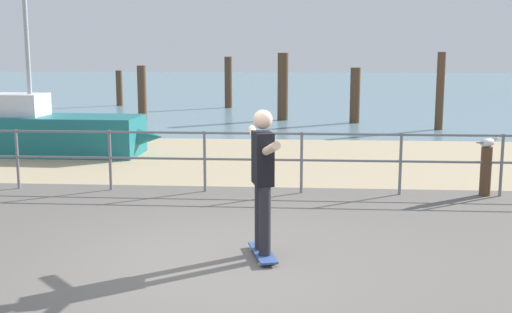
{
  "coord_description": "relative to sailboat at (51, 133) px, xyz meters",
  "views": [
    {
      "loc": [
        0.85,
        -6.9,
        2.4
      ],
      "look_at": [
        0.21,
        2.0,
        0.9
      ],
      "focal_mm": 44.85,
      "sensor_mm": 36.0,
      "label": 1
    }
  ],
  "objects": [
    {
      "name": "groyne_post_3",
      "position": [
        5.06,
        7.56,
        0.62
      ],
      "size": [
        0.36,
        0.36,
        2.28
      ],
      "primitive_type": "cylinder",
      "color": "#513826",
      "rests_on": "ground"
    },
    {
      "name": "groyne_post_0",
      "position": [
        -2.06,
        12.68,
        0.24
      ],
      "size": [
        0.27,
        0.27,
        1.51
      ],
      "primitive_type": "cylinder",
      "color": "#513826",
      "rests_on": "ground"
    },
    {
      "name": "ground_plane",
      "position": [
        4.87,
        -8.22,
        -0.52
      ],
      "size": [
        24.0,
        10.0,
        0.04
      ],
      "primitive_type": "cube",
      "color": "#605B56",
      "rests_on": "ground"
    },
    {
      "name": "railing_fence",
      "position": [
        3.28,
        -3.62,
        0.18
      ],
      "size": [
        14.7,
        0.05,
        1.05
      ],
      "color": "slate",
      "rests_on": "ground"
    },
    {
      "name": "beach_strip",
      "position": [
        4.87,
        -0.22,
        -0.52
      ],
      "size": [
        24.0,
        6.0,
        0.04
      ],
      "primitive_type": "cube",
      "color": "tan",
      "rests_on": "ground"
    },
    {
      "name": "skateboard",
      "position": [
        5.28,
        -7.01,
        -0.45
      ],
      "size": [
        0.4,
        0.82,
        0.08
      ],
      "color": "#334C8C",
      "rests_on": "ground"
    },
    {
      "name": "sailboat",
      "position": [
        0.0,
        0.0,
        0.0
      ],
      "size": [
        4.98,
        1.53,
        4.6
      ],
      "color": "#19666B",
      "rests_on": "ground"
    },
    {
      "name": "groyne_post_1",
      "position": [
        0.31,
        7.17,
        0.41
      ],
      "size": [
        0.3,
        0.3,
        1.86
      ],
      "primitive_type": "cylinder",
      "color": "#513826",
      "rests_on": "ground"
    },
    {
      "name": "bollard_short",
      "position": [
        8.74,
        -3.59,
        -0.1
      ],
      "size": [
        0.18,
        0.18,
        0.83
      ],
      "primitive_type": "cylinder",
      "color": "#513826",
      "rests_on": "ground"
    },
    {
      "name": "groyne_post_2",
      "position": [
        2.69,
        12.05,
        0.53
      ],
      "size": [
        0.31,
        0.31,
        2.1
      ],
      "primitive_type": "cylinder",
      "color": "#513826",
      "rests_on": "ground"
    },
    {
      "name": "skateboarder",
      "position": [
        5.28,
        -7.01,
        0.5
      ],
      "size": [
        0.46,
        1.42,
        1.65
      ],
      "color": "#26262B",
      "rests_on": "skateboard"
    },
    {
      "name": "seagull",
      "position": [
        8.75,
        -3.58,
        0.39
      ],
      "size": [
        0.43,
        0.31,
        0.18
      ],
      "color": "white",
      "rests_on": "bollard_short"
    },
    {
      "name": "groyne_post_4",
      "position": [
        7.43,
        6.88,
        0.39
      ],
      "size": [
        0.33,
        0.33,
        1.82
      ],
      "primitive_type": "cylinder",
      "color": "#513826",
      "rests_on": "ground"
    },
    {
      "name": "sea_surface",
      "position": [
        4.87,
        27.78,
        -0.52
      ],
      "size": [
        72.0,
        50.0,
        0.04
      ],
      "primitive_type": "cube",
      "color": "slate",
      "rests_on": "ground"
    },
    {
      "name": "groyne_post_5",
      "position": [
        9.81,
        5.26,
        0.64
      ],
      "size": [
        0.24,
        0.24,
        2.32
      ],
      "primitive_type": "cylinder",
      "color": "#513826",
      "rests_on": "ground"
    }
  ]
}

